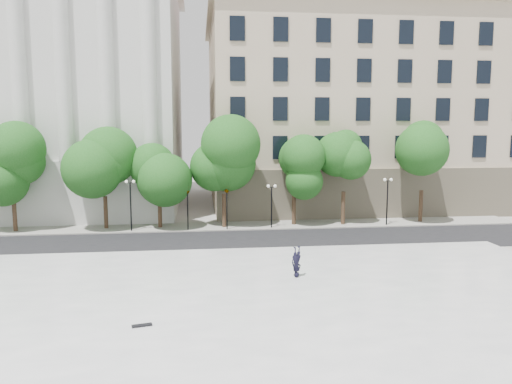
{
  "coord_description": "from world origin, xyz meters",
  "views": [
    {
      "loc": [
        0.37,
        -20.71,
        9.15
      ],
      "look_at": [
        3.89,
        10.0,
        5.03
      ],
      "focal_mm": 35.0,
      "sensor_mm": 36.0,
      "label": 1
    }
  ],
  "objects_px": {
    "traffic_light_east": "(227,189)",
    "skateboard": "(142,325)",
    "person_lying": "(296,273)",
    "traffic_light_west": "(187,190)"
  },
  "relations": [
    {
      "from": "traffic_light_east",
      "to": "person_lying",
      "type": "xyz_separation_m",
      "value": [
        3.15,
        -15.49,
        -2.98
      ]
    },
    {
      "from": "traffic_light_east",
      "to": "skateboard",
      "type": "distance_m",
      "value": 22.55
    },
    {
      "from": "traffic_light_east",
      "to": "skateboard",
      "type": "bearing_deg",
      "value": -102.83
    },
    {
      "from": "traffic_light_east",
      "to": "skateboard",
      "type": "xyz_separation_m",
      "value": [
        -4.96,
        -21.77,
        -3.18
      ]
    },
    {
      "from": "traffic_light_west",
      "to": "person_lying",
      "type": "distance_m",
      "value": 17.07
    },
    {
      "from": "traffic_light_east",
      "to": "person_lying",
      "type": "relative_size",
      "value": 2.33
    },
    {
      "from": "traffic_light_west",
      "to": "traffic_light_east",
      "type": "relative_size",
      "value": 1.0
    },
    {
      "from": "traffic_light_west",
      "to": "person_lying",
      "type": "xyz_separation_m",
      "value": [
        6.55,
        -15.49,
        -2.97
      ]
    },
    {
      "from": "traffic_light_east",
      "to": "person_lying",
      "type": "distance_m",
      "value": 16.08
    },
    {
      "from": "skateboard",
      "to": "traffic_light_east",
      "type": "bearing_deg",
      "value": 65.13
    }
  ]
}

